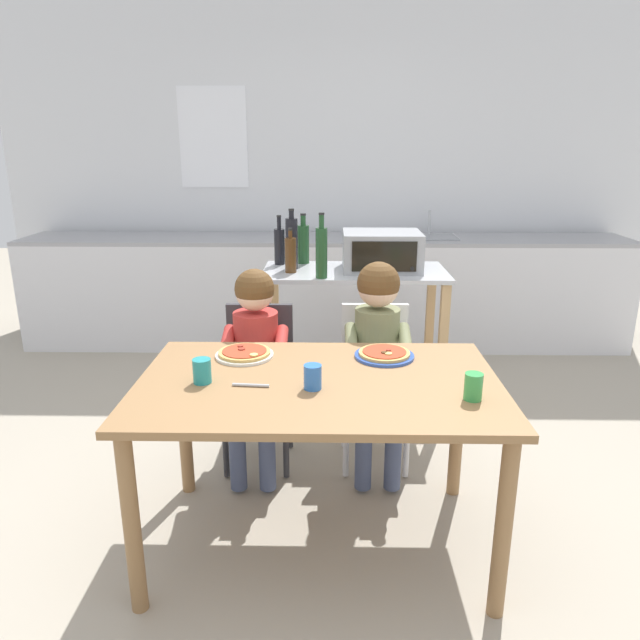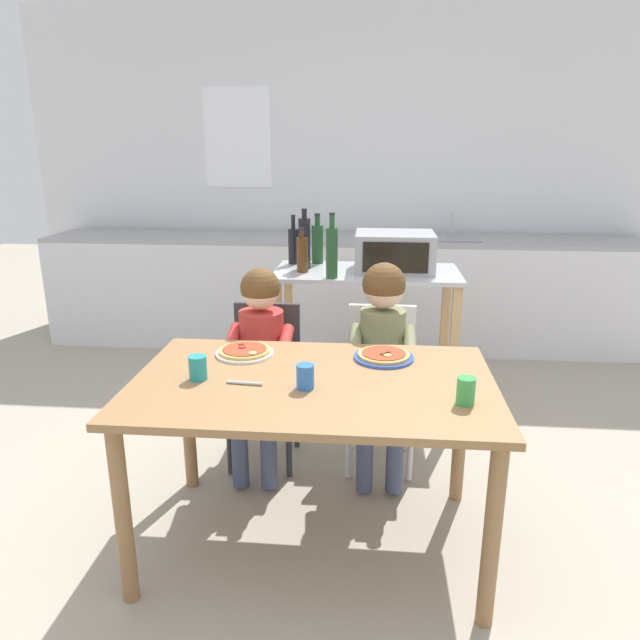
# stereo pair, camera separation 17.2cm
# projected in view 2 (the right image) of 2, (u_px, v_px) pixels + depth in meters

# --- Properties ---
(ground_plane) EXTENTS (11.77, 11.77, 0.00)m
(ground_plane) POSITION_uv_depth(u_px,v_px,m) (333.00, 417.00, 3.59)
(ground_plane) COLOR #A89E8C
(back_wall_tiled) EXTENTS (5.38, 0.13, 2.70)m
(back_wall_tiled) POSITION_uv_depth(u_px,v_px,m) (348.00, 175.00, 4.94)
(back_wall_tiled) COLOR silver
(back_wall_tiled) RESTS_ON ground
(kitchen_counter) EXTENTS (4.84, 0.60, 1.08)m
(kitchen_counter) POSITION_uv_depth(u_px,v_px,m) (345.00, 291.00, 4.81)
(kitchen_counter) COLOR silver
(kitchen_counter) RESTS_ON ground
(kitchen_island_cart) EXTENTS (1.08, 0.54, 0.89)m
(kitchen_island_cart) POSITION_uv_depth(u_px,v_px,m) (366.00, 319.00, 3.52)
(kitchen_island_cart) COLOR #B7BABF
(kitchen_island_cart) RESTS_ON ground
(toaster_oven) EXTENTS (0.45, 0.37, 0.22)m
(toaster_oven) POSITION_uv_depth(u_px,v_px,m) (394.00, 252.00, 3.41)
(toaster_oven) COLOR #999BA0
(toaster_oven) RESTS_ON kitchen_island_cart
(bottle_clear_vinegar) EXTENTS (0.06, 0.06, 0.36)m
(bottle_clear_vinegar) POSITION_uv_depth(u_px,v_px,m) (332.00, 251.00, 3.21)
(bottle_clear_vinegar) COLOR #1E4723
(bottle_clear_vinegar) RESTS_ON kitchen_island_cart
(bottle_tall_green_wine) EXTENTS (0.07, 0.07, 0.31)m
(bottle_tall_green_wine) POSITION_uv_depth(u_px,v_px,m) (317.00, 243.00, 3.62)
(bottle_tall_green_wine) COLOR #1E4723
(bottle_tall_green_wine) RESTS_ON kitchen_island_cart
(bottle_squat_spirits) EXTENTS (0.07, 0.07, 0.26)m
(bottle_squat_spirits) POSITION_uv_depth(u_px,v_px,m) (302.00, 254.00, 3.37)
(bottle_squat_spirits) COLOR #4C2D14
(bottle_squat_spirits) RESTS_ON kitchen_island_cart
(bottle_brown_beer) EXTENTS (0.06, 0.06, 0.30)m
(bottle_brown_beer) POSITION_uv_depth(u_px,v_px,m) (293.00, 245.00, 3.60)
(bottle_brown_beer) COLOR black
(bottle_brown_beer) RESTS_ON kitchen_island_cart
(bottle_slim_sauce) EXTENTS (0.07, 0.07, 0.35)m
(bottle_slim_sauce) POSITION_uv_depth(u_px,v_px,m) (304.00, 243.00, 3.45)
(bottle_slim_sauce) COLOR black
(bottle_slim_sauce) RESTS_ON kitchen_island_cart
(dining_table) EXTENTS (1.40, 0.88, 0.74)m
(dining_table) POSITION_uv_depth(u_px,v_px,m) (313.00, 402.00, 2.29)
(dining_table) COLOR olive
(dining_table) RESTS_ON ground
(dining_chair_left) EXTENTS (0.36, 0.36, 0.81)m
(dining_chair_left) POSITION_uv_depth(u_px,v_px,m) (265.00, 371.00, 3.03)
(dining_chair_left) COLOR #333338
(dining_chair_left) RESTS_ON ground
(dining_chair_right) EXTENTS (0.36, 0.36, 0.81)m
(dining_chair_right) POSITION_uv_depth(u_px,v_px,m) (381.00, 374.00, 2.99)
(dining_chair_right) COLOR silver
(dining_chair_right) RESTS_ON ground
(child_in_red_shirt) EXTENTS (0.32, 0.42, 1.02)m
(child_in_red_shirt) POSITION_uv_depth(u_px,v_px,m) (260.00, 346.00, 2.86)
(child_in_red_shirt) COLOR #424C6B
(child_in_red_shirt) RESTS_ON ground
(child_in_olive_shirt) EXTENTS (0.32, 0.42, 1.05)m
(child_in_olive_shirt) POSITION_uv_depth(u_px,v_px,m) (382.00, 342.00, 2.82)
(child_in_olive_shirt) COLOR #424C6B
(child_in_olive_shirt) RESTS_ON ground
(pizza_plate_white) EXTENTS (0.25, 0.25, 0.03)m
(pizza_plate_white) POSITION_uv_depth(u_px,v_px,m) (245.00, 352.00, 2.52)
(pizza_plate_white) COLOR white
(pizza_plate_white) RESTS_ON dining_table
(pizza_plate_blue_rimmed) EXTENTS (0.25, 0.25, 0.03)m
(pizza_plate_blue_rimmed) POSITION_uv_depth(u_px,v_px,m) (384.00, 356.00, 2.47)
(pizza_plate_blue_rimmed) COLOR #3356B7
(pizza_plate_blue_rimmed) RESTS_ON dining_table
(drinking_cup_blue) EXTENTS (0.07, 0.07, 0.09)m
(drinking_cup_blue) POSITION_uv_depth(u_px,v_px,m) (305.00, 377.00, 2.17)
(drinking_cup_blue) COLOR blue
(drinking_cup_blue) RESTS_ON dining_table
(drinking_cup_teal) EXTENTS (0.07, 0.07, 0.09)m
(drinking_cup_teal) POSITION_uv_depth(u_px,v_px,m) (198.00, 368.00, 2.25)
(drinking_cup_teal) COLOR teal
(drinking_cup_teal) RESTS_ON dining_table
(drinking_cup_green) EXTENTS (0.07, 0.07, 0.10)m
(drinking_cup_green) POSITION_uv_depth(u_px,v_px,m) (466.00, 391.00, 2.03)
(drinking_cup_green) COLOR green
(drinking_cup_green) RESTS_ON dining_table
(serving_spoon) EXTENTS (0.14, 0.02, 0.01)m
(serving_spoon) POSITION_uv_depth(u_px,v_px,m) (245.00, 383.00, 2.21)
(serving_spoon) COLOR #B7BABF
(serving_spoon) RESTS_ON dining_table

